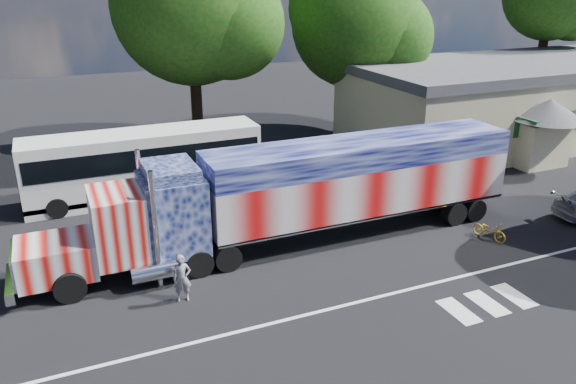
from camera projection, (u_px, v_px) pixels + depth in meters
name	position (u px, v px, depth m)	size (l,w,h in m)	color
ground	(319.00, 263.00, 21.67)	(100.00, 100.00, 0.00)	black
lane_markings	(413.00, 303.00, 19.08)	(30.00, 2.67, 0.01)	silver
semi_truck	(306.00, 191.00, 22.72)	(20.54, 3.24, 4.38)	black
coach_bus	(145.00, 163.00, 27.74)	(11.42, 2.66, 3.32)	silver
hall_building	(515.00, 100.00, 37.39)	(22.40, 12.80, 5.20)	beige
woman	(182.00, 278.00, 18.94)	(0.62, 0.41, 1.69)	slate
bicycle	(489.00, 230.00, 23.55)	(0.53, 1.53, 0.80)	gold
tree_n_mid	(194.00, 6.00, 33.47)	(9.98, 9.51, 13.50)	black
tree_ne_a	(358.00, 24.00, 37.54)	(9.11, 8.68, 11.77)	black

